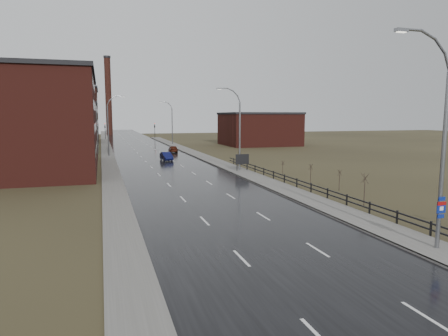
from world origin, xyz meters
TOP-DOWN VIEW (x-y plane):
  - ground at (0.00, 0.00)m, footprint 320.00×320.00m
  - road at (0.00, 60.00)m, footprint 14.00×300.00m
  - sidewalk_right at (8.60, 35.00)m, footprint 3.20×180.00m
  - curb_right at (7.08, 35.00)m, footprint 0.16×180.00m
  - sidewalk_left at (-8.20, 60.00)m, footprint 2.40×260.00m
  - warehouse_near at (-20.99, 45.00)m, footprint 22.44×28.56m
  - warehouse_mid at (-17.99, 78.00)m, footprint 16.32×20.40m
  - warehouse_far at (-22.99, 108.00)m, footprint 26.52×24.48m
  - building_right at (30.30, 82.00)m, footprint 18.36×16.32m
  - smokestack at (-6.00, 150.00)m, footprint 2.70×2.70m
  - streetlight_main at (8.47, 2.00)m, footprint 3.91×0.29m
  - streetlight_right_mid at (8.50, 36.00)m, footprint 3.36×0.28m
  - streetlight_left at (-7.70, 62.00)m, footprint 3.36×0.28m
  - streetlight_right_far at (8.50, 90.00)m, footprint 3.36×0.28m
  - guardrail at (10.30, 18.31)m, footprint 0.10×53.05m
  - shrub_c at (11.75, 12.64)m, footprint 0.67×0.71m
  - shrub_d at (13.94, 19.69)m, footprint 0.52×0.55m
  - shrub_e at (13.31, 24.47)m, footprint 0.53×0.56m
  - shrub_f at (12.87, 30.84)m, footprint 0.47×0.49m
  - billboard at (9.10, 35.78)m, footprint 1.92×0.17m
  - traffic_light_left at (-8.00, 120.00)m, footprint 0.58×2.73m
  - traffic_light_right at (8.00, 120.00)m, footprint 0.58×2.73m
  - car_near at (1.27, 52.39)m, footprint 1.78×4.37m
  - car_far at (4.97, 67.01)m, footprint 2.04×4.39m

SIDE VIEW (x-z plane):
  - ground at x=0.00m, z-range 0.00..0.00m
  - road at x=0.00m, z-range 0.00..0.06m
  - sidewalk_left at x=-8.20m, z-range 0.00..0.12m
  - sidewalk_right at x=8.60m, z-range 0.00..0.18m
  - curb_right at x=7.08m, z-range 0.00..0.18m
  - car_near at x=1.27m, z-range 0.00..1.41m
  - guardrail at x=10.30m, z-range 0.16..1.26m
  - car_far at x=4.97m, z-range 0.00..1.46m
  - shrub_f at x=12.87m, z-range 0.06..2.01m
  - shrub_d at x=13.94m, z-range 0.07..2.26m
  - shrub_e at x=13.31m, z-range 0.07..2.31m
  - shrub_c at x=11.75m, z-range 0.09..2.95m
  - billboard at x=9.10m, z-range 0.43..2.87m
  - building_right at x=30.30m, z-range 0.01..8.51m
  - traffic_light_left at x=-8.00m, z-range 1.95..7.25m
  - traffic_light_right at x=8.00m, z-range 1.95..7.25m
  - warehouse_mid at x=-17.99m, z-range 0.01..10.51m
  - streetlight_right_mid at x=8.50m, z-range 0.16..11.51m
  - streetlight_left at x=-7.70m, z-range 0.16..11.51m
  - streetlight_right_far at x=8.50m, z-range 0.16..11.51m
  - streetlight_main at x=8.47m, z-range 0.01..12.11m
  - warehouse_near at x=-20.99m, z-range 0.01..13.51m
  - warehouse_far at x=-22.99m, z-range 0.01..15.51m
  - smokestack at x=-6.00m, z-range 0.15..30.85m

